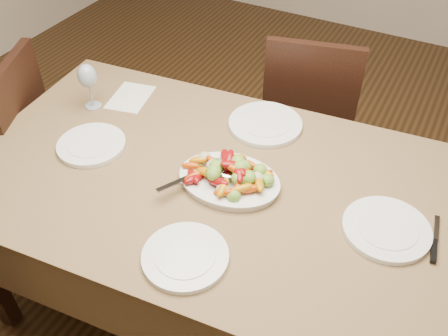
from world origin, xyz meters
TOP-DOWN VIEW (x-y plane):
  - floor at (0.00, 0.00)m, footprint 6.00×6.00m
  - dining_table at (0.09, 0.06)m, footprint 1.93×1.20m
  - chair_far at (0.09, 0.98)m, footprint 0.51×0.51m
  - serving_platter at (0.11, 0.06)m, footprint 0.36×0.28m
  - roasted_vegetables at (0.11, 0.06)m, footprint 0.29×0.21m
  - serving_spoon at (0.05, 0.01)m, footprint 0.28×0.16m
  - plate_left at (-0.44, -0.01)m, footprint 0.25×0.25m
  - plate_right at (0.63, 0.10)m, footprint 0.27×0.27m
  - plate_far at (0.08, 0.41)m, footprint 0.29×0.29m
  - plate_near at (0.14, -0.29)m, footprint 0.26×0.26m
  - wine_glass at (-0.60, 0.21)m, footprint 0.08×0.08m
  - menu_card at (-0.50, 0.33)m, footprint 0.19×0.24m
  - table_knife at (0.77, 0.12)m, footprint 0.04×0.20m

SIDE VIEW (x-z plane):
  - floor at x=0.00m, z-range 0.00..0.00m
  - dining_table at x=0.09m, z-range 0.00..0.76m
  - chair_far at x=0.09m, z-range 0.00..0.95m
  - menu_card at x=-0.50m, z-range 0.76..0.76m
  - table_knife at x=0.77m, z-range 0.76..0.77m
  - plate_left at x=-0.44m, z-range 0.76..0.78m
  - plate_right at x=0.63m, z-range 0.76..0.78m
  - plate_far at x=0.08m, z-range 0.76..0.78m
  - plate_near at x=0.14m, z-range 0.76..0.78m
  - serving_platter at x=0.11m, z-range 0.76..0.78m
  - serving_spoon at x=0.05m, z-range 0.79..0.82m
  - roasted_vegetables at x=0.11m, z-range 0.78..0.87m
  - wine_glass at x=-0.60m, z-range 0.76..0.96m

